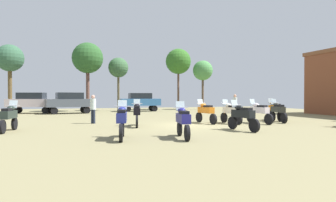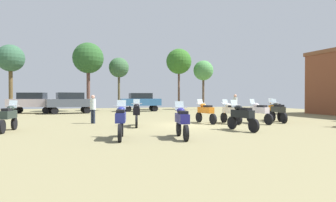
% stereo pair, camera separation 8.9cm
% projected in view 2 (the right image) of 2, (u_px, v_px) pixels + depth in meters
% --- Properties ---
extents(ground_plane, '(44.00, 52.00, 0.02)m').
position_uv_depth(ground_plane, '(188.00, 125.00, 16.49)').
color(ground_plane, '#817952').
extents(motorcycle_1, '(0.64, 2.17, 1.45)m').
position_uv_depth(motorcycle_1, '(9.00, 116.00, 13.52)').
color(motorcycle_1, black).
rests_on(motorcycle_1, ground).
extents(motorcycle_4, '(0.67, 2.10, 1.44)m').
position_uv_depth(motorcycle_4, '(182.00, 120.00, 11.38)').
color(motorcycle_4, black).
rests_on(motorcycle_4, ground).
extents(motorcycle_5, '(0.70, 2.12, 1.50)m').
position_uv_depth(motorcycle_5, '(275.00, 110.00, 19.61)').
color(motorcycle_5, black).
rests_on(motorcycle_5, ground).
extents(motorcycle_7, '(0.67, 2.16, 1.46)m').
position_uv_depth(motorcycle_7, '(242.00, 116.00, 13.89)').
color(motorcycle_7, black).
rests_on(motorcycle_7, ground).
extents(motorcycle_8, '(0.68, 2.08, 1.48)m').
position_uv_depth(motorcycle_8, '(278.00, 111.00, 18.38)').
color(motorcycle_8, black).
rests_on(motorcycle_8, ground).
extents(motorcycle_9, '(0.62, 2.13, 1.46)m').
position_uv_depth(motorcycle_9, '(231.00, 112.00, 17.51)').
color(motorcycle_9, black).
rests_on(motorcycle_9, ground).
extents(motorcycle_10, '(0.65, 2.21, 1.46)m').
position_uv_depth(motorcycle_10, '(205.00, 111.00, 17.70)').
color(motorcycle_10, black).
rests_on(motorcycle_10, ground).
extents(motorcycle_11, '(0.71, 2.13, 1.48)m').
position_uv_depth(motorcycle_11, '(137.00, 113.00, 15.91)').
color(motorcycle_11, black).
rests_on(motorcycle_11, ground).
extents(motorcycle_12, '(0.70, 2.14, 1.49)m').
position_uv_depth(motorcycle_12, '(121.00, 120.00, 11.18)').
color(motorcycle_12, black).
rests_on(motorcycle_12, ground).
extents(motorcycle_13, '(0.65, 2.14, 1.47)m').
position_uv_depth(motorcycle_13, '(259.00, 112.00, 17.45)').
color(motorcycle_13, black).
rests_on(motorcycle_13, ground).
extents(car_1, '(4.57, 2.60, 2.00)m').
position_uv_depth(car_1, '(70.00, 101.00, 27.87)').
color(car_1, black).
rests_on(car_1, ground).
extents(car_2, '(4.56, 2.58, 2.00)m').
position_uv_depth(car_2, '(32.00, 101.00, 28.19)').
color(car_2, black).
rests_on(car_2, ground).
extents(car_3, '(4.32, 1.84, 2.00)m').
position_uv_depth(car_3, '(141.00, 101.00, 32.03)').
color(car_3, black).
rests_on(car_3, ground).
extents(person_1, '(0.48, 0.48, 1.80)m').
position_uv_depth(person_1, '(235.00, 103.00, 23.75)').
color(person_1, '#2F294D').
rests_on(person_1, ground).
extents(person_2, '(0.48, 0.48, 1.73)m').
position_uv_depth(person_2, '(93.00, 107.00, 17.60)').
color(person_2, '#252C3F').
rests_on(person_2, ground).
extents(tree_1, '(3.13, 3.13, 7.55)m').
position_uv_depth(tree_1, '(179.00, 62.00, 36.15)').
color(tree_1, brown).
rests_on(tree_1, ground).
extents(tree_2, '(2.31, 2.31, 6.14)m').
position_uv_depth(tree_2, '(119.00, 68.00, 33.86)').
color(tree_2, brown).
rests_on(tree_2, ground).
extents(tree_3, '(2.48, 2.48, 6.13)m').
position_uv_depth(tree_3, '(203.00, 71.00, 36.45)').
color(tree_3, brown).
rests_on(tree_3, ground).
extents(tree_4, '(2.84, 2.84, 7.10)m').
position_uv_depth(tree_4, '(11.00, 59.00, 30.75)').
color(tree_4, brown).
rests_on(tree_4, ground).
extents(tree_5, '(3.36, 3.36, 7.54)m').
position_uv_depth(tree_5, '(88.00, 59.00, 32.02)').
color(tree_5, brown).
rests_on(tree_5, ground).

